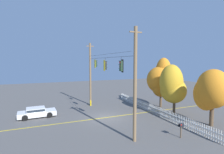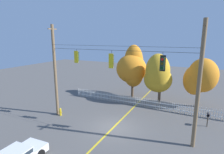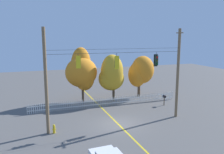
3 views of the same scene
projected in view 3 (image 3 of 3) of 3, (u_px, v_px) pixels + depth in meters
The scene contains 12 objects.
ground at pixel (118, 124), 23.03m from camera, with size 80.00×80.00×0.00m, color #565451.
lane_centerline_stripe at pixel (118, 124), 23.03m from camera, with size 0.16×36.00×0.01m, color gold.
signal_support_span at pixel (118, 77), 22.21m from camera, with size 13.62×1.10×9.34m.
traffic_signal_southbound_primary at pixel (78, 62), 20.67m from camera, with size 0.43×0.38×1.28m.
traffic_signal_eastbound_side at pixel (117, 62), 21.89m from camera, with size 0.43×0.38×1.52m.
traffic_signal_northbound_secondary at pixel (156, 60), 23.30m from camera, with size 0.43×0.38×1.47m.
white_picket_fence at pixel (107, 102), 28.87m from camera, with size 18.80×0.06×1.11m.
autumn_maple_near_fence at pixel (82, 72), 30.21m from camera, with size 4.11×3.48×7.16m.
autumn_maple_mid at pixel (112, 75), 30.41m from camera, with size 3.41×3.12×6.25m.
autumn_oak_far_east at pixel (141, 72), 32.65m from camera, with size 3.69×2.89×5.85m.
fire_hydrant at pixel (54, 129), 20.80m from camera, with size 0.38×0.22×0.83m.
roadside_mailbox at pixel (164, 97), 29.07m from camera, with size 0.25×0.44×1.31m.
Camera 3 is at (-7.86, -20.42, 8.59)m, focal length 37.45 mm.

